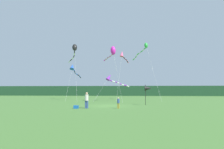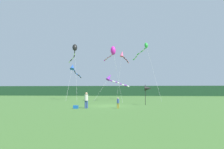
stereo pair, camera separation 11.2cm
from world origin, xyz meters
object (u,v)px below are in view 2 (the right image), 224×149
object	(u,v)px
kite_blue	(74,68)
kite_magenta	(113,51)
banner_flag_pole	(148,88)
kite_black	(74,50)
person_adult	(86,99)
kite_purple	(112,79)
cooler_box	(76,107)
kite_green	(144,48)
kite_rainbow	(123,55)
person_child	(118,102)

from	to	relation	value
kite_blue	kite_magenta	bearing A→B (deg)	-34.93
kite_blue	kite_magenta	distance (m)	10.62
banner_flag_pole	kite_black	xyz separation A→B (m)	(-13.45, 11.42, 7.92)
banner_flag_pole	person_adult	bearing A→B (deg)	-143.26
kite_blue	banner_flag_pole	bearing A→B (deg)	-41.19
kite_black	kite_purple	xyz separation A→B (m)	(7.81, -1.92, -6.04)
cooler_box	kite_green	world-z (taller)	kite_green
kite_magenta	kite_purple	world-z (taller)	kite_magenta
kite_rainbow	kite_green	bearing A→B (deg)	20.33
kite_blue	kite_purple	distance (m)	8.79
kite_black	kite_purple	size ratio (longest dim) A/B	1.74
cooler_box	kite_green	distance (m)	23.07
cooler_box	banner_flag_pole	bearing A→B (deg)	34.65
kite_blue	kite_rainbow	xyz separation A→B (m)	(10.06, -0.53, 2.48)
kite_black	kite_magenta	world-z (taller)	kite_black
person_child	kite_purple	distance (m)	15.10
banner_flag_pole	kite_purple	distance (m)	11.21
banner_flag_pole	kite_purple	world-z (taller)	kite_purple
kite_rainbow	kite_green	distance (m)	4.83
kite_black	kite_magenta	bearing A→B (deg)	-33.01
kite_blue	person_adult	bearing A→B (deg)	-68.95
person_adult	kite_blue	xyz separation A→B (m)	(-6.66, 17.31, 5.43)
banner_flag_pole	kite_green	world-z (taller)	kite_green
kite_rainbow	kite_black	xyz separation A→B (m)	(-9.78, -0.07, 1.24)
person_child	cooler_box	world-z (taller)	person_child
kite_blue	kite_green	bearing A→B (deg)	4.19
person_adult	kite_magenta	xyz separation A→B (m)	(1.86, 11.36, 7.58)
banner_flag_pole	kite_blue	distance (m)	18.74
person_child	kite_black	xyz separation A→B (m)	(-9.79, 16.50, 9.45)
person_adult	kite_green	world-z (taller)	kite_green
cooler_box	kite_purple	size ratio (longest dim) A/B	0.08
kite_green	kite_blue	bearing A→B (deg)	-175.81
kite_blue	kite_rainbow	bearing A→B (deg)	-3.01
person_adult	kite_blue	distance (m)	19.33
banner_flag_pole	kite_magenta	world-z (taller)	kite_magenta
person_adult	banner_flag_pole	distance (m)	8.92
cooler_box	kite_blue	distance (m)	19.53
kite_purple	kite_blue	bearing A→B (deg)	162.68
person_child	kite_rainbow	world-z (taller)	kite_rainbow
person_child	cooler_box	size ratio (longest dim) A/B	2.38
person_child	kite_black	size ratio (longest dim) A/B	0.10
kite_magenta	kite_green	world-z (taller)	kite_green
kite_rainbow	banner_flag_pole	bearing A→B (deg)	-72.26
kite_rainbow	kite_magenta	xyz separation A→B (m)	(-1.54, -5.42, -0.33)
kite_black	kite_magenta	distance (m)	9.95
banner_flag_pole	kite_purple	xyz separation A→B (m)	(-5.64, 9.50, 1.89)
person_child	kite_rainbow	distance (m)	18.50
kite_blue	person_child	bearing A→B (deg)	-59.50
kite_rainbow	kite_magenta	world-z (taller)	kite_rainbow
banner_flag_pole	kite_green	size ratio (longest dim) A/B	0.23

